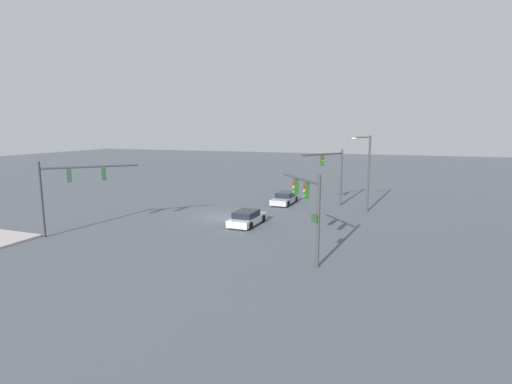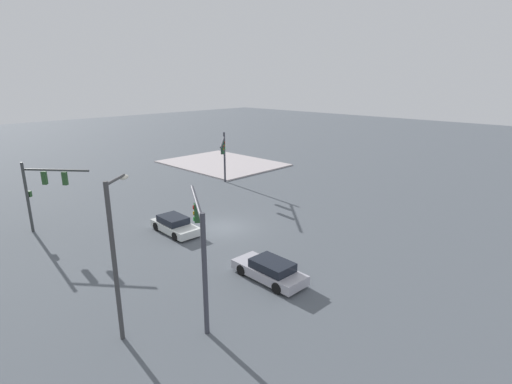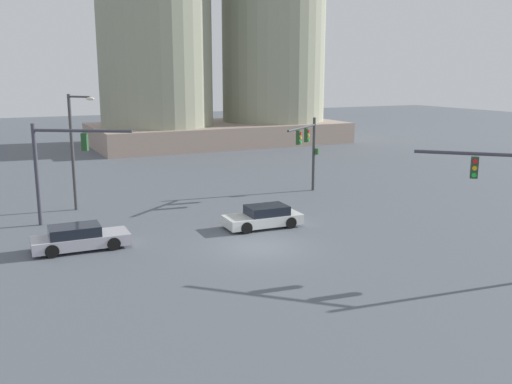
% 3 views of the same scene
% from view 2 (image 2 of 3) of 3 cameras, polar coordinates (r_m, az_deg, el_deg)
% --- Properties ---
extents(ground_plane, '(187.13, 187.13, 0.00)m').
position_cam_2_polar(ground_plane, '(30.30, -4.83, -5.21)').
color(ground_plane, '#525961').
extents(sidewalk_corner, '(15.13, 11.60, 0.15)m').
position_cam_2_polar(sidewalk_corner, '(52.99, -4.98, 4.21)').
color(sidewalk_corner, '#B9AEB1').
rests_on(sidewalk_corner, ground).
extents(traffic_signal_near_corner, '(4.87, 3.18, 5.73)m').
position_cam_2_polar(traffic_signal_near_corner, '(18.06, -8.07, -7.21)').
color(traffic_signal_near_corner, '#3C3D47').
rests_on(traffic_signal_near_corner, ground).
extents(traffic_signal_opposite_side, '(4.29, 3.27, 5.31)m').
position_cam_2_polar(traffic_signal_opposite_side, '(32.18, -28.82, 0.83)').
color(traffic_signal_opposite_side, '#393D3E').
rests_on(traffic_signal_opposite_side, ground).
extents(traffic_signal_cross_street, '(5.06, 4.91, 5.51)m').
position_cam_2_polar(traffic_signal_cross_street, '(40.92, -4.78, 6.11)').
color(traffic_signal_cross_street, '#383A45').
rests_on(traffic_signal_cross_street, ground).
extents(streetlamp_curved_arm, '(1.43, 1.74, 7.18)m').
position_cam_2_polar(streetlamp_curved_arm, '(17.49, -19.83, -7.91)').
color(streetlamp_curved_arm, '#3D3D3F').
rests_on(streetlamp_curved_arm, ground).
extents(sedan_car_approaching, '(4.36, 2.04, 1.21)m').
position_cam_2_polar(sedan_car_approaching, '(29.74, -11.81, -4.74)').
color(sedan_car_approaching, silver).
rests_on(sedan_car_approaching, ground).
extents(sedan_car_waiting_far, '(4.62, 1.96, 1.21)m').
position_cam_2_polar(sedan_car_waiting_far, '(22.62, 2.02, -11.35)').
color(sedan_car_waiting_far, '#B0AEBA').
rests_on(sedan_car_waiting_far, ground).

